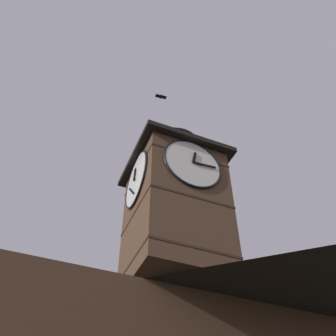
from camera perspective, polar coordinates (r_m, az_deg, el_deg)
clock_tower at (r=17.39m, az=1.03°, el=-5.30°), size 4.34×4.34×9.28m
flying_bird_high at (r=21.76m, az=-1.03°, el=10.25°), size 0.62×0.28×0.15m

